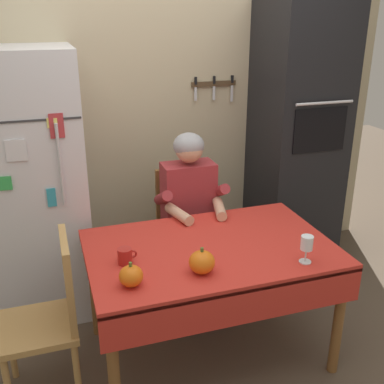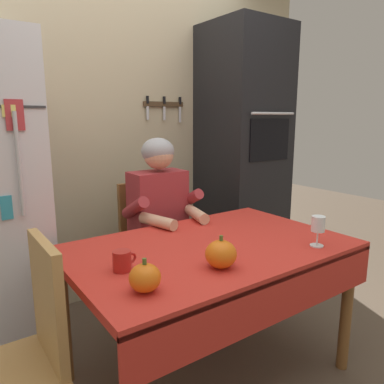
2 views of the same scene
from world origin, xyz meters
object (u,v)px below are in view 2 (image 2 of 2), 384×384
Objects in this scene: seated_person at (164,217)px; pumpkin_medium at (145,278)px; chair_behind_person at (150,243)px; chair_left_side at (24,352)px; wine_glass at (318,226)px; coffee_mug at (122,261)px; pumpkin_large at (221,254)px; dining_table at (212,261)px; wall_oven at (242,156)px.

seated_person is 1.03m from pumpkin_medium.
chair_behind_person is 1.26m from chair_left_side.
wine_glass is (0.34, -0.91, 0.11)m from seated_person.
pumpkin_large is (0.36, -0.21, 0.02)m from coffee_mug.
pumpkin_medium is at bearing -30.75° from chair_left_side.
coffee_mug is at bearing 149.05° from pumpkin_large.
dining_table is 0.55m from wine_glass.
chair_behind_person is at bearing 90.00° from seated_person.
seated_person is 1.17m from chair_left_side.
coffee_mug reaches higher than dining_table.
chair_behind_person is 0.75× the size of seated_person.
pumpkin_medium is (-0.93, 0.07, -0.05)m from wine_glass.
wine_glass is at bearing -4.04° from pumpkin_medium.
chair_left_side is 6.01× the size of wine_glass.
wall_oven is 1.50× the size of dining_table.
chair_behind_person reaches higher than wine_glass.
chair_behind_person is (-0.97, -0.13, -0.54)m from wall_oven.
wall_oven is 19.92× the size of coffee_mug.
pumpkin_medium is (-0.01, -0.22, 0.01)m from coffee_mug.
dining_table is at bearing -95.49° from chair_behind_person.
coffee_mug is at bearing -125.22° from chair_behind_person.
wine_glass is at bearing -72.57° from chair_behind_person.
chair_behind_person is 1.20m from wine_glass.
pumpkin_large is (-0.22, -0.84, 0.06)m from seated_person.
wall_oven reaches higher than pumpkin_medium.
seated_person is (-0.97, -0.32, -0.31)m from wall_oven.
wine_glass reaches higher than dining_table.
dining_table is 9.05× the size of wine_glass.
pumpkin_large is at bearing -16.55° from chair_left_side.
wine_glass is at bearing -69.23° from seated_person.
wine_glass reaches higher than pumpkin_medium.
dining_table is at bearing -97.19° from seated_person.
wine_glass is 0.57m from pumpkin_large.
coffee_mug is at bearing -1.75° from chair_left_side.
seated_person is at bearing -90.00° from chair_behind_person.
seated_person is 0.85m from coffee_mug.
pumpkin_large is 1.11× the size of pumpkin_medium.
chair_left_side reaches higher than coffee_mug.
wall_oven is at bearing 36.72° from pumpkin_medium.
seated_person is at bearing 31.98° from chair_left_side.
pumpkin_large is (0.76, -0.23, 0.29)m from chair_left_side.
pumpkin_medium is at bearing 175.96° from wine_glass.
chair_left_side is (-0.98, -0.80, 0.00)m from chair_behind_person.
chair_left_side is 8.82× the size of coffee_mug.
chair_left_side is 0.84m from pumpkin_large.
pumpkin_large reaches higher than pumpkin_medium.
coffee_mug is at bearing -177.86° from dining_table.
seated_person is at bearing 82.81° from dining_table.
coffee_mug is 0.22m from pumpkin_medium.
chair_behind_person is at bearing 107.43° from wine_glass.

